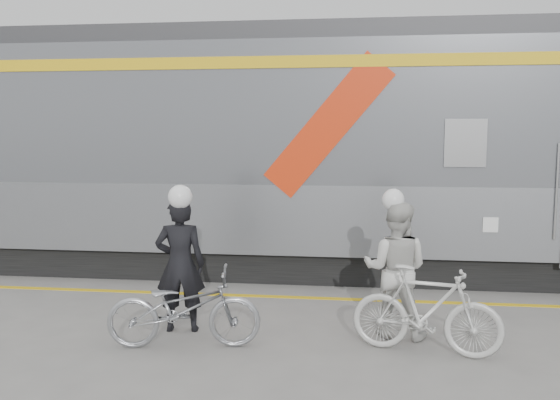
% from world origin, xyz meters
% --- Properties ---
extents(ground, '(90.00, 90.00, 0.00)m').
position_xyz_m(ground, '(0.00, 0.00, 0.00)').
color(ground, slate).
rests_on(ground, ground).
extents(train, '(24.00, 3.17, 4.10)m').
position_xyz_m(train, '(1.85, 4.19, 2.05)').
color(train, black).
rests_on(train, ground).
extents(safety_strip, '(24.00, 0.12, 0.01)m').
position_xyz_m(safety_strip, '(0.00, 2.15, 0.00)').
color(safety_strip, gold).
rests_on(safety_strip, ground).
extents(man, '(0.65, 0.48, 1.63)m').
position_xyz_m(man, '(-1.64, 0.56, 0.82)').
color(man, black).
rests_on(man, ground).
extents(bicycle_left, '(1.79, 0.87, 0.90)m').
position_xyz_m(bicycle_left, '(-1.44, 0.01, 0.45)').
color(bicycle_left, '#95979C').
rests_on(bicycle_left, ground).
extents(woman, '(0.89, 0.76, 1.61)m').
position_xyz_m(woman, '(0.93, 0.70, 0.80)').
color(woman, beige).
rests_on(woman, ground).
extents(bicycle_right, '(1.68, 0.79, 0.97)m').
position_xyz_m(bicycle_right, '(1.23, 0.15, 0.49)').
color(bicycle_right, '#BABAB6').
rests_on(bicycle_right, ground).
extents(helmet_man, '(0.28, 0.28, 0.28)m').
position_xyz_m(helmet_man, '(-1.64, 0.56, 1.78)').
color(helmet_man, white).
rests_on(helmet_man, man).
extents(helmet_woman, '(0.26, 0.26, 0.26)m').
position_xyz_m(helmet_woman, '(0.93, 0.70, 1.74)').
color(helmet_woman, white).
rests_on(helmet_woman, woman).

